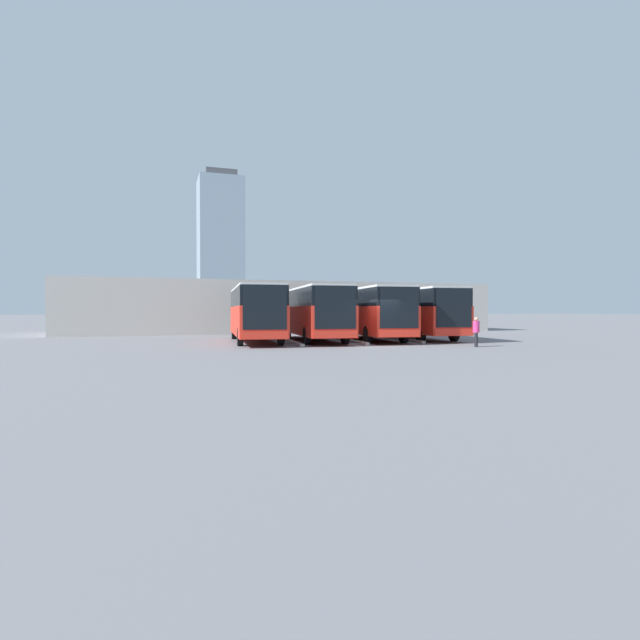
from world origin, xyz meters
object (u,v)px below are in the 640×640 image
bus_0 (415,312)px  pedestrian (476,331)px  bus_1 (368,312)px  bus_2 (314,312)px  bus_3 (255,312)px

bus_0 → pedestrian: bus_0 is taller
bus_1 → pedestrian: bus_1 is taller
bus_0 → bus_2: size_ratio=1.00×
pedestrian → bus_2: bearing=74.4°
bus_2 → bus_3: (3.70, -0.22, 0.00)m
bus_2 → pedestrian: bus_2 is taller
bus_3 → pedestrian: 12.98m
bus_2 → bus_3: bearing=2.4°
bus_1 → pedestrian: size_ratio=7.28×
bus_2 → pedestrian: bearing=136.3°
bus_3 → pedestrian: (-10.26, 7.88, -1.02)m
bus_1 → bus_0: bearing=-168.2°
bus_3 → bus_0: bearing=-173.5°
bus_3 → pedestrian: bearing=148.2°
bus_1 → pedestrian: 8.22m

